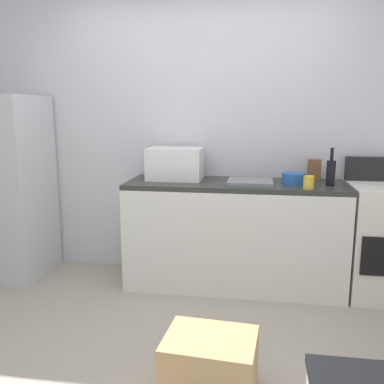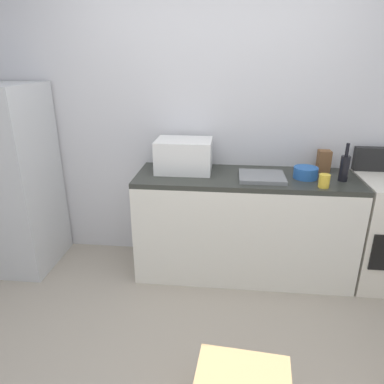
{
  "view_description": "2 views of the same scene",
  "coord_description": "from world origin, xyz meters",
  "px_view_note": "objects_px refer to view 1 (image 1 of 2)",
  "views": [
    {
      "loc": [
        0.47,
        -2.24,
        1.49
      ],
      "look_at": [
        -0.05,
        1.09,
        0.83
      ],
      "focal_mm": 39.29,
      "sensor_mm": 36.0,
      "label": 1
    },
    {
      "loc": [
        0.15,
        -1.57,
        1.81
      ],
      "look_at": [
        -0.11,
        0.92,
        0.85
      ],
      "focal_mm": 32.96,
      "sensor_mm": 36.0,
      "label": 2
    }
  ],
  "objects_px": {
    "knife_block": "(314,170)",
    "mixing_bowl": "(294,178)",
    "cardboard_box_medium": "(210,367)",
    "refrigerator": "(5,187)",
    "microwave": "(175,164)",
    "wine_bottle": "(331,172)",
    "coffee_mug": "(309,182)"
  },
  "relations": [
    {
      "from": "knife_block",
      "to": "mixing_bowl",
      "type": "relative_size",
      "value": 0.95
    },
    {
      "from": "knife_block",
      "to": "cardboard_box_medium",
      "type": "height_order",
      "value": "knife_block"
    },
    {
      "from": "refrigerator",
      "to": "microwave",
      "type": "height_order",
      "value": "refrigerator"
    },
    {
      "from": "microwave",
      "to": "mixing_bowl",
      "type": "bearing_deg",
      "value": -5.17
    },
    {
      "from": "refrigerator",
      "to": "mixing_bowl",
      "type": "height_order",
      "value": "refrigerator"
    },
    {
      "from": "knife_block",
      "to": "cardboard_box_medium",
      "type": "xyz_separation_m",
      "value": [
        -0.69,
        -1.66,
        -0.82
      ]
    },
    {
      "from": "wine_bottle",
      "to": "mixing_bowl",
      "type": "bearing_deg",
      "value": 172.29
    },
    {
      "from": "refrigerator",
      "to": "knife_block",
      "type": "height_order",
      "value": "refrigerator"
    },
    {
      "from": "microwave",
      "to": "coffee_mug",
      "type": "bearing_deg",
      "value": -15.19
    },
    {
      "from": "microwave",
      "to": "coffee_mug",
      "type": "distance_m",
      "value": 1.13
    },
    {
      "from": "cardboard_box_medium",
      "to": "mixing_bowl",
      "type": "bearing_deg",
      "value": 70.75
    },
    {
      "from": "refrigerator",
      "to": "wine_bottle",
      "type": "bearing_deg",
      "value": -0.01
    },
    {
      "from": "wine_bottle",
      "to": "cardboard_box_medium",
      "type": "relative_size",
      "value": 0.64
    },
    {
      "from": "mixing_bowl",
      "to": "coffee_mug",
      "type": "bearing_deg",
      "value": -65.17
    },
    {
      "from": "mixing_bowl",
      "to": "cardboard_box_medium",
      "type": "relative_size",
      "value": 0.4
    },
    {
      "from": "microwave",
      "to": "cardboard_box_medium",
      "type": "distance_m",
      "value": 1.84
    },
    {
      "from": "microwave",
      "to": "mixing_bowl",
      "type": "height_order",
      "value": "microwave"
    },
    {
      "from": "microwave",
      "to": "knife_block",
      "type": "height_order",
      "value": "microwave"
    },
    {
      "from": "refrigerator",
      "to": "mixing_bowl",
      "type": "relative_size",
      "value": 8.49
    },
    {
      "from": "microwave",
      "to": "mixing_bowl",
      "type": "relative_size",
      "value": 2.42
    },
    {
      "from": "coffee_mug",
      "to": "cardboard_box_medium",
      "type": "relative_size",
      "value": 0.21
    },
    {
      "from": "microwave",
      "to": "coffee_mug",
      "type": "xyz_separation_m",
      "value": [
        1.08,
        -0.29,
        -0.09
      ]
    },
    {
      "from": "wine_bottle",
      "to": "knife_block",
      "type": "bearing_deg",
      "value": 111.85
    },
    {
      "from": "coffee_mug",
      "to": "knife_block",
      "type": "xyz_separation_m",
      "value": [
        0.09,
        0.41,
        0.04
      ]
    },
    {
      "from": "refrigerator",
      "to": "wine_bottle",
      "type": "xyz_separation_m",
      "value": [
        2.8,
        -0.0,
        0.2
      ]
    },
    {
      "from": "wine_bottle",
      "to": "coffee_mug",
      "type": "distance_m",
      "value": 0.26
    },
    {
      "from": "coffee_mug",
      "to": "mixing_bowl",
      "type": "bearing_deg",
      "value": 114.83
    },
    {
      "from": "coffee_mug",
      "to": "knife_block",
      "type": "bearing_deg",
      "value": 77.79
    },
    {
      "from": "microwave",
      "to": "refrigerator",
      "type": "bearing_deg",
      "value": -175.26
    },
    {
      "from": "coffee_mug",
      "to": "mixing_bowl",
      "type": "height_order",
      "value": "coffee_mug"
    },
    {
      "from": "microwave",
      "to": "knife_block",
      "type": "bearing_deg",
      "value": 5.49
    },
    {
      "from": "microwave",
      "to": "wine_bottle",
      "type": "relative_size",
      "value": 1.53
    }
  ]
}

